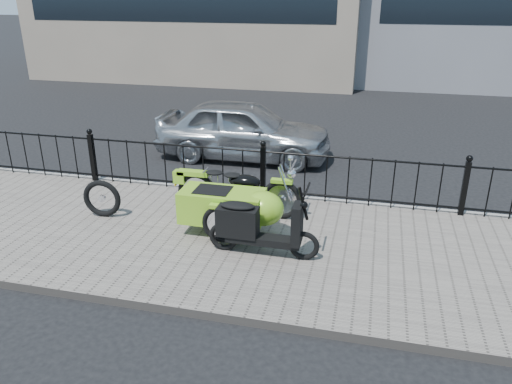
% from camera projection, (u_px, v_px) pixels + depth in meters
% --- Properties ---
extents(ground, '(120.00, 120.00, 0.00)m').
position_uv_depth(ground, '(245.00, 232.00, 8.26)').
color(ground, black).
rests_on(ground, ground).
extents(sidewalk, '(30.00, 3.80, 0.12)m').
position_uv_depth(sidewalk, '(237.00, 243.00, 7.79)').
color(sidewalk, '#696159').
rests_on(sidewalk, ground).
extents(curb, '(30.00, 0.10, 0.12)m').
position_uv_depth(curb, '(265.00, 196.00, 9.53)').
color(curb, gray).
rests_on(curb, ground).
extents(iron_fence, '(14.11, 0.11, 1.08)m').
position_uv_depth(iron_fence, '(263.00, 173.00, 9.20)').
color(iron_fence, black).
rests_on(iron_fence, sidewalk).
extents(motorcycle_sidecar, '(2.28, 1.48, 0.98)m').
position_uv_depth(motorcycle_sidecar, '(236.00, 203.00, 7.88)').
color(motorcycle_sidecar, black).
rests_on(motorcycle_sidecar, sidewalk).
extents(scooter, '(1.65, 0.48, 1.11)m').
position_uv_depth(scooter, '(255.00, 227.00, 7.19)').
color(scooter, black).
rests_on(scooter, sidewalk).
extents(spare_tire, '(0.67, 0.15, 0.66)m').
position_uv_depth(spare_tire, '(102.00, 199.00, 8.42)').
color(spare_tire, black).
rests_on(spare_tire, sidewalk).
extents(sedan_car, '(4.06, 1.65, 1.38)m').
position_uv_depth(sedan_car, '(244.00, 130.00, 11.60)').
color(sedan_car, '#ACAFB3').
rests_on(sedan_car, ground).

